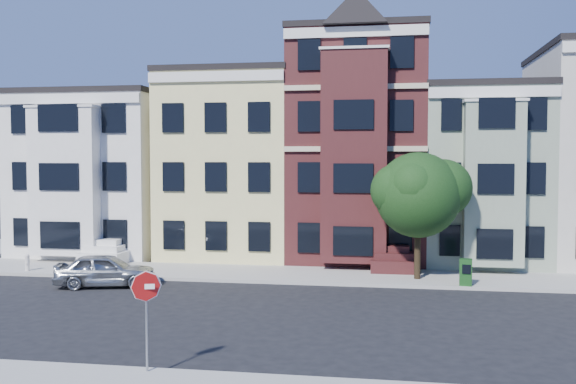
% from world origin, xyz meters
% --- Properties ---
extents(ground, '(120.00, 120.00, 0.00)m').
position_xyz_m(ground, '(0.00, 0.00, 0.00)').
color(ground, black).
extents(far_sidewalk, '(60.00, 4.00, 0.15)m').
position_xyz_m(far_sidewalk, '(0.00, 8.00, 0.07)').
color(far_sidewalk, '#9E9B93').
rests_on(far_sidewalk, ground).
extents(house_white, '(8.00, 9.00, 9.00)m').
position_xyz_m(house_white, '(-15.00, 14.50, 4.50)').
color(house_white, white).
rests_on(house_white, ground).
extents(house_yellow, '(7.00, 9.00, 10.00)m').
position_xyz_m(house_yellow, '(-7.00, 14.50, 5.00)').
color(house_yellow, '#F3E796').
rests_on(house_yellow, ground).
extents(house_brown, '(7.00, 9.00, 12.00)m').
position_xyz_m(house_brown, '(0.00, 14.50, 6.00)').
color(house_brown, '#3E1717').
rests_on(house_brown, ground).
extents(house_green, '(6.00, 9.00, 9.00)m').
position_xyz_m(house_green, '(6.50, 14.50, 4.50)').
color(house_green, gray).
rests_on(house_green, ground).
extents(street_tree, '(7.16, 7.16, 7.00)m').
position_xyz_m(street_tree, '(2.96, 7.51, 3.65)').
color(street_tree, '#21471A').
rests_on(street_tree, far_sidewalk).
extents(parked_car, '(4.51, 2.69, 1.44)m').
position_xyz_m(parked_car, '(-10.36, 4.33, 0.72)').
color(parked_car, '#A2A5A8').
rests_on(parked_car, ground).
extents(newspaper_box, '(0.57, 0.52, 1.13)m').
position_xyz_m(newspaper_box, '(4.93, 6.30, 0.71)').
color(newspaper_box, '#1B4F1C').
rests_on(newspaper_box, far_sidewalk).
extents(fire_hydrant, '(0.26, 0.26, 0.64)m').
position_xyz_m(fire_hydrant, '(-15.44, 6.65, 0.47)').
color(fire_hydrant, silver).
rests_on(fire_hydrant, far_sidewalk).
extents(stop_sign, '(0.80, 0.32, 2.89)m').
position_xyz_m(stop_sign, '(-4.29, -6.30, 1.60)').
color(stop_sign, '#A51111').
rests_on(stop_sign, near_sidewalk).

